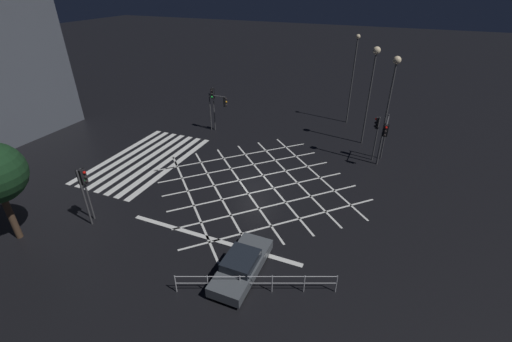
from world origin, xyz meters
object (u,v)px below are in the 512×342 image
object	(u,v)px
traffic_light_se_cross	(86,184)
street_lamp_far	(373,71)
traffic_light_se_main	(82,186)
street_lamp_east	(354,69)
street_lamp_west	(392,88)
traffic_light_nw_cross	(376,130)
traffic_light_sw_main	(213,101)
waiting_car	(242,265)
traffic_light_nw_main	(385,132)
traffic_light_sw_cross	(219,105)

from	to	relation	value
traffic_light_se_cross	street_lamp_far	size ratio (longest dim) A/B	0.42
traffic_light_se_main	street_lamp_east	bearing A→B (deg)	-26.08
traffic_light_se_cross	street_lamp_west	size ratio (longest dim) A/B	0.42
traffic_light_se_cross	traffic_light_se_main	bearing A→B (deg)	-62.89
traffic_light_se_main	street_lamp_far	bearing A→B (deg)	-36.20
street_lamp_east	street_lamp_west	world-z (taller)	street_lamp_east
street_lamp_far	traffic_light_nw_cross	bearing A→B (deg)	21.28
traffic_light_nw_cross	traffic_light_sw_main	world-z (taller)	traffic_light_sw_main
waiting_car	traffic_light_nw_main	bearing A→B (deg)	-19.41
traffic_light_nw_main	traffic_light_nw_cross	size ratio (longest dim) A/B	1.03
street_lamp_west	waiting_car	xyz separation A→B (m)	(14.94, -5.08, -5.64)
traffic_light_se_cross	waiting_car	world-z (taller)	traffic_light_se_cross
street_lamp_east	waiting_car	xyz separation A→B (m)	(23.31, -1.18, -4.88)
traffic_light_se_cross	street_lamp_east	xyz separation A→B (m)	(-22.76, 11.53, 2.91)
traffic_light_se_cross	waiting_car	bearing A→B (deg)	-3.04
waiting_car	traffic_light_se_cross	bearing A→B (deg)	86.96
traffic_light_se_cross	street_lamp_west	distance (m)	21.41
traffic_light_nw_cross	street_lamp_east	distance (m)	8.89
traffic_light_se_cross	traffic_light_nw_cross	bearing A→B (deg)	45.26
traffic_light_sw_main	traffic_light_sw_cross	bearing A→B (deg)	89.08
traffic_light_se_cross	traffic_light_sw_cross	world-z (taller)	traffic_light_sw_cross
traffic_light_sw_cross	street_lamp_east	size ratio (longest dim) A/B	0.42
street_lamp_far	street_lamp_east	bearing A→B (deg)	-155.09
traffic_light_nw_main	street_lamp_far	size ratio (longest dim) A/B	0.46
traffic_light_sw_cross	street_lamp_west	xyz separation A→B (m)	(1.11, 14.89, 3.55)
traffic_light_se_main	waiting_car	distance (m)	10.37
traffic_light_nw_cross	street_lamp_west	world-z (taller)	street_lamp_west
traffic_light_se_main	traffic_light_sw_cross	world-z (taller)	traffic_light_se_main
traffic_light_nw_cross	traffic_light_sw_main	size ratio (longest dim) A/B	0.89
traffic_light_se_main	traffic_light_nw_cross	xyz separation A→B (m)	(-15.41, 14.70, -0.02)
traffic_light_sw_main	street_lamp_far	world-z (taller)	street_lamp_far
traffic_light_nw_main	waiting_car	distance (m)	15.98
traffic_light_se_main	street_lamp_east	world-z (taller)	street_lamp_east
traffic_light_sw_cross	street_lamp_east	world-z (taller)	street_lamp_east
traffic_light_se_cross	street_lamp_west	world-z (taller)	street_lamp_west
traffic_light_nw_main	traffic_light_se_main	world-z (taller)	traffic_light_nw_main
traffic_light_sw_main	traffic_light_nw_cross	bearing A→B (deg)	88.18
street_lamp_east	street_lamp_west	xyz separation A→B (m)	(8.38, 3.89, 0.75)
traffic_light_nw_cross	traffic_light_sw_cross	distance (m)	14.37
waiting_car	traffic_light_sw_cross	bearing A→B (deg)	31.46
street_lamp_far	waiting_car	size ratio (longest dim) A/B	1.93
traffic_light_nw_main	traffic_light_nw_cross	xyz separation A→B (m)	(-0.66, -0.71, -0.16)
traffic_light_nw_cross	street_lamp_far	size ratio (longest dim) A/B	0.44
traffic_light_sw_cross	street_lamp_west	size ratio (longest dim) A/B	0.43
traffic_light_sw_main	street_lamp_east	bearing A→B (deg)	121.99
street_lamp_west	waiting_car	size ratio (longest dim) A/B	1.94
traffic_light_se_cross	street_lamp_west	bearing A→B (deg)	43.01
traffic_light_nw_main	traffic_light_sw_cross	xyz separation A→B (m)	(-1.13, -15.07, -0.16)
traffic_light_sw_cross	street_lamp_west	bearing A→B (deg)	-4.25
traffic_light_sw_cross	street_lamp_east	bearing A→B (deg)	33.46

